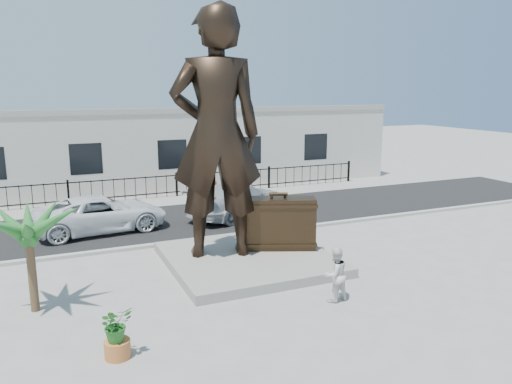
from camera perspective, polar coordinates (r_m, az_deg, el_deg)
ground at (r=15.79m, az=2.93°, el=-9.57°), size 100.00×100.00×0.00m
street at (r=22.89m, az=-5.99°, el=-2.81°), size 40.00×7.00×0.01m
curb at (r=19.68m, az=-2.91°, el=-5.03°), size 40.00×0.25×0.12m
far_sidewalk at (r=26.63m, az=-8.59°, el=-0.79°), size 40.00×2.50×0.02m
plinth at (r=16.83m, az=-0.89°, el=-7.65°), size 5.20×5.20×0.30m
fence at (r=27.27m, az=-9.06°, el=0.75°), size 22.00×0.10×1.20m
building at (r=31.07m, az=-11.11°, el=5.01°), size 28.00×7.00×4.40m
statue at (r=16.10m, az=-4.57°, el=6.58°), size 3.27×2.53×8.00m
suitcase at (r=17.20m, az=2.55°, el=-3.59°), size 2.64×1.70×1.78m
tourist at (r=13.94m, az=9.03°, el=-9.31°), size 0.81×0.67×1.53m
car_white at (r=21.27m, az=-17.28°, el=-2.38°), size 5.49×2.99×1.46m
car_silver at (r=22.76m, az=-1.96°, el=-0.84°), size 5.68×4.16×1.53m
worker at (r=27.24m, az=-5.55°, el=1.39°), size 1.18×0.81×1.68m
palm_tree at (r=14.71m, az=-23.87°, el=-12.28°), size 1.80×1.80×3.20m
planter at (r=11.73m, az=-15.55°, el=-16.89°), size 0.56×0.56×0.40m
shrub at (r=11.47m, az=-15.72°, el=-14.33°), size 0.85×0.80×0.77m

